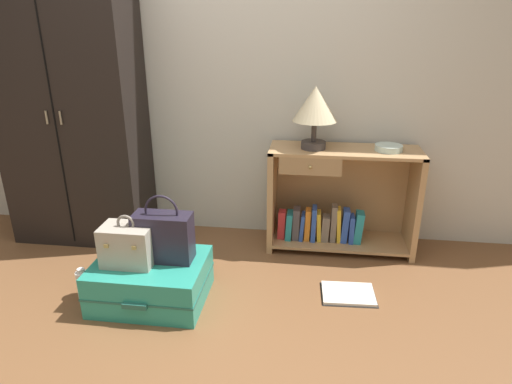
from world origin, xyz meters
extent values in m
plane|color=brown|center=(0.00, 0.00, 0.00)|extent=(9.00, 9.00, 0.00)
cube|color=beige|center=(0.00, 1.50, 1.30)|extent=(6.40, 0.10, 2.60)
cube|color=black|center=(-1.08, 1.20, 0.98)|extent=(0.98, 0.45, 1.96)
cube|color=black|center=(-1.08, 0.98, 0.98)|extent=(0.01, 0.01, 1.86)
cylinder|color=gray|center=(-1.13, 0.97, 0.98)|extent=(0.01, 0.01, 0.09)
cylinder|color=gray|center=(-1.03, 0.97, 0.98)|extent=(0.01, 0.01, 0.09)
cube|color=tan|center=(0.37, 1.24, 0.38)|extent=(0.04, 0.36, 0.76)
cube|color=tan|center=(1.37, 1.24, 0.38)|extent=(0.04, 0.36, 0.76)
cube|color=tan|center=(0.87, 1.24, 0.75)|extent=(1.04, 0.36, 0.02)
cube|color=tan|center=(0.87, 1.24, 0.06)|extent=(0.96, 0.36, 0.02)
cube|color=tan|center=(0.87, 1.41, 0.38)|extent=(0.96, 0.01, 0.74)
cube|color=#9D7950|center=(0.64, 1.07, 0.68)|extent=(0.42, 0.02, 0.12)
sphere|color=#9E844C|center=(0.64, 1.05, 0.68)|extent=(0.02, 0.02, 0.02)
cube|color=red|center=(0.45, 1.21, 0.17)|extent=(0.06, 0.08, 0.22)
cube|color=teal|center=(0.50, 1.21, 0.17)|extent=(0.05, 0.13, 0.21)
cube|color=#4C474C|center=(0.55, 1.21, 0.18)|extent=(0.05, 0.10, 0.24)
cube|color=#2D51B2|center=(0.60, 1.21, 0.17)|extent=(0.04, 0.12, 0.20)
cube|color=orange|center=(0.64, 1.21, 0.18)|extent=(0.04, 0.09, 0.24)
cube|color=#2D51B2|center=(0.68, 1.21, 0.19)|extent=(0.04, 0.12, 0.26)
cube|color=gold|center=(0.72, 1.21, 0.18)|extent=(0.04, 0.10, 0.22)
cube|color=#726659|center=(0.77, 1.21, 0.16)|extent=(0.06, 0.09, 0.19)
cube|color=#726659|center=(0.83, 1.21, 0.20)|extent=(0.04, 0.09, 0.28)
cube|color=gold|center=(0.86, 1.21, 0.19)|extent=(0.04, 0.09, 0.26)
cube|color=#2D51B2|center=(0.91, 1.21, 0.19)|extent=(0.06, 0.09, 0.26)
cube|color=#2D51B2|center=(0.96, 1.21, 0.17)|extent=(0.03, 0.12, 0.20)
cube|color=teal|center=(1.01, 1.21, 0.18)|extent=(0.07, 0.10, 0.24)
cylinder|color=#3D3838|center=(0.65, 1.22, 0.78)|extent=(0.17, 0.17, 0.05)
cylinder|color=#3D3838|center=(0.65, 1.22, 0.88)|extent=(0.04, 0.04, 0.14)
cone|color=beige|center=(0.65, 1.22, 1.07)|extent=(0.30, 0.30, 0.23)
cylinder|color=silver|center=(1.16, 1.23, 0.78)|extent=(0.18, 0.18, 0.04)
cube|color=teal|center=(-0.27, 0.42, 0.13)|extent=(0.65, 0.50, 0.26)
cube|color=#235E52|center=(-0.27, 0.42, 0.13)|extent=(0.66, 0.51, 0.01)
cube|color=#235E52|center=(-0.27, 0.16, 0.13)|extent=(0.14, 0.02, 0.03)
cube|color=#A89E8E|center=(-0.38, 0.39, 0.38)|extent=(0.29, 0.19, 0.24)
torus|color=slate|center=(-0.38, 0.39, 0.51)|extent=(0.11, 0.02, 0.11)
cube|color=tan|center=(-0.46, 0.28, 0.42)|extent=(0.02, 0.01, 0.02)
cube|color=tan|center=(-0.30, 0.28, 0.42)|extent=(0.02, 0.01, 0.02)
cube|color=#231E2D|center=(-0.19, 0.46, 0.40)|extent=(0.34, 0.15, 0.29)
torus|color=#231E2D|center=(-0.19, 0.46, 0.57)|extent=(0.20, 0.01, 0.20)
cylinder|color=white|center=(-0.70, 0.38, 0.09)|extent=(0.07, 0.07, 0.17)
cylinder|color=silver|center=(-0.70, 0.38, 0.18)|extent=(0.04, 0.04, 0.02)
cube|color=white|center=(0.91, 0.61, 0.01)|extent=(0.33, 0.25, 0.02)
cube|color=black|center=(0.91, 0.61, 0.00)|extent=(0.35, 0.27, 0.01)
camera|label=1|loc=(0.65, -1.76, 1.58)|focal=31.02mm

